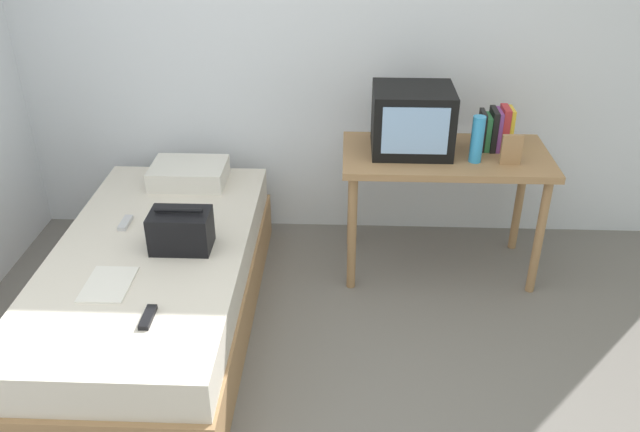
# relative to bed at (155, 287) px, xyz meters

# --- Properties ---
(wall_back) EXTENTS (5.20, 0.10, 2.60)m
(wall_back) POSITION_rel_bed_xyz_m (0.90, 1.16, 1.06)
(wall_back) COLOR silver
(wall_back) RESTS_ON ground
(bed) EXTENTS (1.00, 2.00, 0.48)m
(bed) POSITION_rel_bed_xyz_m (0.00, 0.00, 0.00)
(bed) COLOR #9E754C
(bed) RESTS_ON ground
(desk) EXTENTS (1.16, 0.60, 0.75)m
(desk) POSITION_rel_bed_xyz_m (1.55, 0.63, 0.42)
(desk) COLOR #9E754C
(desk) RESTS_ON ground
(tv) EXTENTS (0.44, 0.39, 0.36)m
(tv) POSITION_rel_bed_xyz_m (1.35, 0.66, 0.70)
(tv) COLOR black
(tv) RESTS_ON desk
(water_bottle) EXTENTS (0.07, 0.07, 0.26)m
(water_bottle) POSITION_rel_bed_xyz_m (1.69, 0.52, 0.65)
(water_bottle) COLOR #3399DB
(water_bottle) RESTS_ON desk
(book_row) EXTENTS (0.18, 0.15, 0.25)m
(book_row) POSITION_rel_bed_xyz_m (1.83, 0.71, 0.63)
(book_row) COLOR black
(book_row) RESTS_ON desk
(picture_frame) EXTENTS (0.11, 0.02, 0.17)m
(picture_frame) POSITION_rel_bed_xyz_m (1.87, 0.49, 0.60)
(picture_frame) COLOR #9E754C
(picture_frame) RESTS_ON desk
(pillow) EXTENTS (0.44, 0.33, 0.12)m
(pillow) POSITION_rel_bed_xyz_m (0.04, 0.76, 0.30)
(pillow) COLOR silver
(pillow) RESTS_ON bed
(handbag) EXTENTS (0.30, 0.20, 0.22)m
(handbag) POSITION_rel_bed_xyz_m (0.17, 0.01, 0.34)
(handbag) COLOR black
(handbag) RESTS_ON bed
(magazine) EXTENTS (0.21, 0.29, 0.01)m
(magazine) POSITION_rel_bed_xyz_m (-0.10, -0.33, 0.25)
(magazine) COLOR white
(magazine) RESTS_ON bed
(remote_dark) EXTENTS (0.04, 0.16, 0.02)m
(remote_dark) POSITION_rel_bed_xyz_m (0.15, -0.58, 0.25)
(remote_dark) COLOR black
(remote_dark) RESTS_ON bed
(remote_silver) EXTENTS (0.04, 0.14, 0.02)m
(remote_silver) POSITION_rel_bed_xyz_m (-0.19, 0.23, 0.25)
(remote_silver) COLOR #B7B7BC
(remote_silver) RESTS_ON bed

